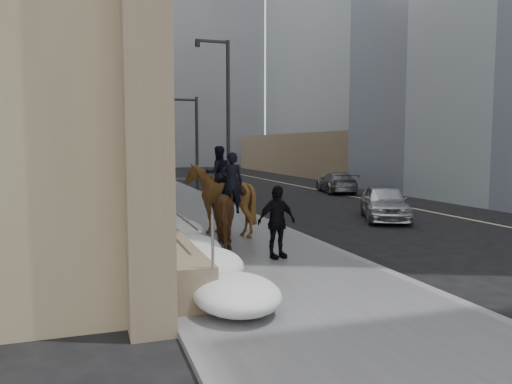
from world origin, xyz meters
TOP-DOWN VIEW (x-y plane):
  - ground at (0.00, 0.00)m, footprint 140.00×140.00m
  - sidewalk at (0.00, 10.00)m, footprint 5.00×80.00m
  - curb at (2.62, 10.00)m, footprint 0.24×80.00m
  - lane_line at (10.50, 10.00)m, footprint 0.15×70.00m
  - limestone_building at (-5.26, 19.96)m, footprint 6.10×44.00m
  - far_podium at (15.50, 10.00)m, footprint 2.00×80.00m
  - bg_building_mid at (4.00, 60.00)m, footprint 30.00×12.00m
  - bg_building_far at (-6.00, 72.00)m, footprint 24.00×12.00m
  - streetlight_mid at (2.74, 14.00)m, footprint 1.71×0.24m
  - streetlight_far at (2.74, 34.00)m, footprint 1.71×0.24m
  - traffic_signal at (2.07, 22.00)m, footprint 4.10×0.22m
  - snow_bank at (-1.42, 8.11)m, footprint 1.70×18.10m
  - mounted_horse_left at (0.03, 3.38)m, footprint 1.51×2.43m
  - mounted_horse_right at (0.18, 5.22)m, footprint 1.86×2.08m
  - pedestrian at (0.69, 1.52)m, footprint 1.13×0.65m
  - car_silver at (7.26, 6.85)m, footprint 3.22×4.40m
  - car_grey at (10.67, 17.32)m, footprint 2.68×4.64m

SIDE VIEW (x-z plane):
  - ground at x=0.00m, z-range 0.00..0.00m
  - lane_line at x=10.50m, z-range 0.00..0.01m
  - sidewalk at x=0.00m, z-range 0.00..0.12m
  - curb at x=2.62m, z-range 0.00..0.12m
  - snow_bank at x=-1.42m, z-range 0.09..0.85m
  - car_grey at x=10.67m, z-range 0.00..1.27m
  - car_silver at x=7.26m, z-range 0.00..1.39m
  - pedestrian at x=0.69m, z-range 0.12..1.94m
  - mounted_horse_left at x=0.03m, z-range -0.16..2.46m
  - mounted_horse_right at x=0.18m, z-range -0.06..2.72m
  - far_podium at x=15.50m, z-range 0.00..4.00m
  - traffic_signal at x=2.07m, z-range 1.00..7.00m
  - streetlight_mid at x=2.74m, z-range 0.58..8.58m
  - streetlight_far at x=2.74m, z-range 0.58..8.58m
  - limestone_building at x=-5.26m, z-range -0.10..17.90m
  - bg_building_far at x=-6.00m, z-range 0.00..20.00m
  - bg_building_mid at x=4.00m, z-range 0.00..28.00m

